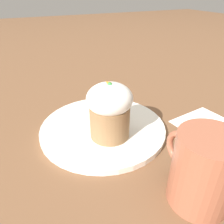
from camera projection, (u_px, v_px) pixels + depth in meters
name	position (u px, v px, depth m)	size (l,w,h in m)	color
ground_plane	(103.00, 130.00, 0.46)	(4.00, 4.00, 0.00)	brown
dessert_plate	(103.00, 128.00, 0.46)	(0.26, 0.26, 0.01)	white
carrot_cake	(112.00, 109.00, 0.40)	(0.08, 0.08, 0.11)	olive
spoon	(109.00, 121.00, 0.47)	(0.13, 0.06, 0.01)	#B7B7BC
coffee_cup	(203.00, 169.00, 0.29)	(0.12, 0.09, 0.11)	#9E563D
paper_napkin	(212.00, 128.00, 0.47)	(0.15, 0.14, 0.00)	white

